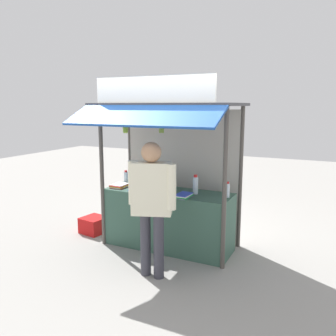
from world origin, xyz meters
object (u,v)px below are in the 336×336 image
water_bottle_right (195,185)px  banana_bunch_rightmost (126,129)px  magazine_stack_center (138,190)px  water_bottle_back_right (139,179)px  vendor_person (152,198)px  magazine_stack_back_left (158,190)px  water_bottle_left (126,178)px  plastic_crate (94,225)px  water_bottle_far_right (227,190)px  magazine_stack_rear_center (119,186)px  water_bottle_front_left (138,177)px  magazine_stack_far_left (184,196)px  banana_bunch_leftmost (162,127)px

water_bottle_right → banana_bunch_rightmost: size_ratio=0.99×
magazine_stack_center → water_bottle_back_right: bearing=115.5°
vendor_person → magazine_stack_back_left: bearing=92.8°
water_bottle_left → plastic_crate: size_ratio=0.61×
water_bottle_far_right → banana_bunch_rightmost: size_ratio=0.77×
water_bottle_right → magazine_stack_rear_center: (-1.21, -0.14, -0.11)m
water_bottle_far_right → magazine_stack_center: size_ratio=0.77×
water_bottle_back_right → banana_bunch_rightmost: size_ratio=0.99×
magazine_stack_rear_center → vendor_person: 1.29m
water_bottle_front_left → magazine_stack_back_left: bearing=-31.2°
water_bottle_far_right → vendor_person: size_ratio=0.13×
magazine_stack_back_left → banana_bunch_rightmost: bearing=-135.4°
water_bottle_back_right → magazine_stack_far_left: bearing=-15.7°
magazine_stack_far_left → banana_bunch_leftmost: (-0.25, -0.18, 0.94)m
water_bottle_front_left → magazine_stack_far_left: (1.02, -0.48, -0.09)m
water_bottle_front_left → water_bottle_far_right: bearing=-7.0°
water_bottle_right → water_bottle_far_right: size_ratio=1.28×
magazine_stack_center → magazine_stack_rear_center: bearing=164.0°
water_bottle_left → magazine_stack_center: 0.53m
magazine_stack_far_left → water_bottle_back_right: bearing=164.3°
magazine_stack_far_left → magazine_stack_rear_center: magazine_stack_far_left is taller
water_bottle_right → magazine_stack_rear_center: water_bottle_right is taller
water_bottle_right → magazine_stack_back_left: (-0.54, -0.12, -0.10)m
magazine_stack_center → water_bottle_front_left: bearing=120.6°
magazine_stack_center → magazine_stack_far_left: magazine_stack_far_left is taller
water_bottle_front_left → magazine_stack_back_left: size_ratio=0.88×
water_bottle_right → banana_bunch_leftmost: size_ratio=1.07×
water_bottle_right → water_bottle_back_right: 0.92m
magazine_stack_center → banana_bunch_leftmost: size_ratio=1.09×
vendor_person → water_bottle_far_right: bearing=35.6°
water_bottle_front_left → water_bottle_far_right: water_bottle_front_left is taller
magazine_stack_center → vendor_person: 0.93m
water_bottle_right → vendor_person: (-0.20, -0.94, 0.02)m
water_bottle_right → water_bottle_far_right: bearing=2.9°
water_bottle_front_left → magazine_stack_back_left: water_bottle_front_left is taller
water_bottle_left → magazine_stack_back_left: size_ratio=0.81×
magazine_stack_rear_center → water_bottle_far_right: bearing=5.5°
water_bottle_back_right → water_bottle_right: bearing=1.4°
water_bottle_far_right → water_bottle_back_right: 1.39m
water_bottle_back_right → magazine_stack_rear_center: bearing=-158.1°
water_bottle_front_left → banana_bunch_leftmost: banana_bunch_leftmost is taller
water_bottle_left → magazine_stack_far_left: water_bottle_left is taller
magazine_stack_back_left → plastic_crate: size_ratio=0.75×
magazine_stack_back_left → banana_bunch_leftmost: size_ratio=1.08×
water_bottle_back_right → water_bottle_front_left: bearing=125.0°
water_bottle_far_right → banana_bunch_leftmost: 1.26m
water_bottle_left → water_bottle_far_right: size_ratio=1.04×
water_bottle_far_right → plastic_crate: (-2.28, -0.06, -0.84)m
water_bottle_far_right → banana_bunch_leftmost: banana_bunch_leftmost is taller
water_bottle_back_right → magazine_stack_far_left: (0.86, -0.24, -0.10)m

